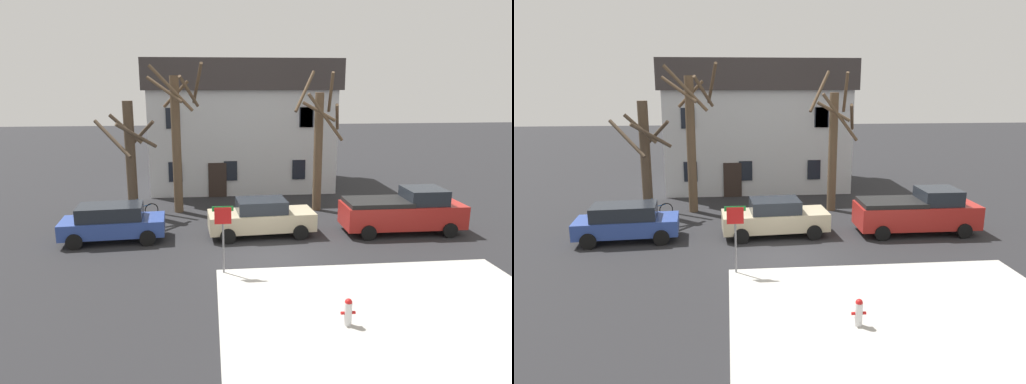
% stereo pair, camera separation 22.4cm
% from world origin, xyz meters
% --- Properties ---
extents(ground_plane, '(120.00, 120.00, 0.00)m').
position_xyz_m(ground_plane, '(0.00, 0.00, 0.00)').
color(ground_plane, '#262628').
extents(sidewalk_slab, '(10.44, 8.33, 0.12)m').
position_xyz_m(sidewalk_slab, '(3.04, -5.48, 0.06)').
color(sidewalk_slab, '#B7B5AD').
rests_on(sidewalk_slab, ground_plane).
extents(building_main, '(11.96, 7.58, 8.24)m').
position_xyz_m(building_main, '(-0.21, 13.96, 4.20)').
color(building_main, silver).
rests_on(building_main, ground_plane).
extents(tree_bare_near, '(3.16, 3.02, 5.94)m').
position_xyz_m(tree_bare_near, '(-6.42, 7.01, 3.18)').
color(tree_bare_near, '#4C3D2D').
rests_on(tree_bare_near, ground_plane).
extents(tree_bare_mid, '(2.87, 2.87, 7.83)m').
position_xyz_m(tree_bare_mid, '(-3.99, 7.16, 4.11)').
color(tree_bare_mid, brown).
rests_on(tree_bare_mid, ground_plane).
extents(tree_bare_far, '(2.64, 2.62, 7.47)m').
position_xyz_m(tree_bare_far, '(3.48, 6.80, 3.64)').
color(tree_bare_far, brown).
rests_on(tree_bare_far, ground_plane).
extents(car_blue_wagon, '(4.54, 2.26, 1.64)m').
position_xyz_m(car_blue_wagon, '(-6.65, 2.73, 0.86)').
color(car_blue_wagon, '#2D4799').
rests_on(car_blue_wagon, ground_plane).
extents(car_beige_sedan, '(4.89, 2.25, 1.70)m').
position_xyz_m(car_beige_sedan, '(-0.06, 2.81, 0.85)').
color(car_beige_sedan, '#C6B793').
rests_on(car_beige_sedan, ground_plane).
extents(pickup_truck_red, '(5.56, 2.20, 2.09)m').
position_xyz_m(pickup_truck_red, '(6.56, 2.62, 1.01)').
color(pickup_truck_red, '#AD231E').
rests_on(pickup_truck_red, ground_plane).
extents(fire_hydrant, '(0.42, 0.22, 0.81)m').
position_xyz_m(fire_hydrant, '(1.45, -5.68, 0.54)').
color(fire_hydrant, silver).
rests_on(fire_hydrant, sidewalk_slab).
extents(street_sign_pole, '(0.76, 0.07, 2.60)m').
position_xyz_m(street_sign_pole, '(-1.92, -1.59, 1.83)').
color(street_sign_pole, slate).
rests_on(street_sign_pole, ground_plane).
extents(bicycle_leaning, '(1.68, 0.58, 1.03)m').
position_xyz_m(bicycle_leaning, '(-5.91, 6.28, 0.37)').
color(bicycle_leaning, black).
rests_on(bicycle_leaning, ground_plane).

